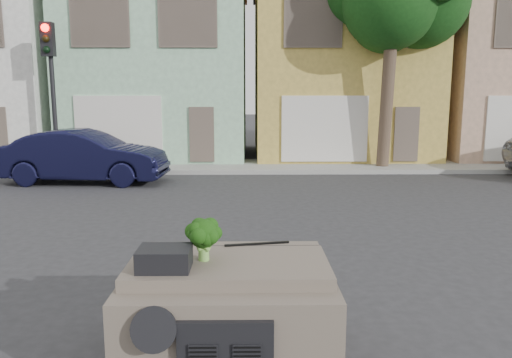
{
  "coord_description": "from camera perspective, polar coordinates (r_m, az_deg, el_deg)",
  "views": [
    {
      "loc": [
        0.2,
        -7.75,
        2.71
      ],
      "look_at": [
        0.31,
        0.5,
        1.3
      ],
      "focal_mm": 35.0,
      "sensor_mm": 36.0,
      "label": 1
    }
  ],
  "objects": [
    {
      "name": "tree_near",
      "position": [
        18.26,
        14.96,
        14.22
      ],
      "size": [
        4.4,
        4.0,
        8.5
      ],
      "primitive_type": "cube",
      "color": "#133B11",
      "rests_on": "ground"
    },
    {
      "name": "instrument_hump",
      "position": [
        4.71,
        -10.41,
        -8.91
      ],
      "size": [
        0.48,
        0.38,
        0.2
      ],
      "primitive_type": "cube",
      "color": "black",
      "rests_on": "car_dashboard"
    },
    {
      "name": "traffic_signal",
      "position": [
        18.5,
        -22.24,
        8.49
      ],
      "size": [
        0.4,
        0.4,
        5.1
      ],
      "primitive_type": "cube",
      "color": "black",
      "rests_on": "ground"
    },
    {
      "name": "townhouse_beige",
      "position": [
        24.97,
        26.69,
        11.13
      ],
      "size": [
        7.2,
        8.2,
        7.55
      ],
      "primitive_type": "cube",
      "color": "tan",
      "rests_on": "ground"
    },
    {
      "name": "wiper_arm",
      "position": [
        5.36,
        0.11,
        -7.41
      ],
      "size": [
        0.69,
        0.15,
        0.02
      ],
      "primitive_type": "cube",
      "rotation": [
        0.0,
        0.0,
        0.17
      ],
      "color": "black",
      "rests_on": "car_dashboard"
    },
    {
      "name": "ground_plane",
      "position": [
        8.21,
        -2.15,
        -9.58
      ],
      "size": [
        120.0,
        120.0,
        0.0
      ],
      "primitive_type": "plane",
      "color": "#303033",
      "rests_on": "ground"
    },
    {
      "name": "navy_sedan",
      "position": [
        16.3,
        -18.87,
        -0.4
      ],
      "size": [
        5.05,
        2.03,
        1.63
      ],
      "primitive_type": "imported",
      "rotation": [
        0.0,
        0.0,
        1.51
      ],
      "color": "black",
      "rests_on": "ground"
    },
    {
      "name": "townhouse_tan",
      "position": [
        22.59,
        9.14,
        12.28
      ],
      "size": [
        7.2,
        8.2,
        7.55
      ],
      "primitive_type": "cube",
      "color": "gold",
      "rests_on": "ground"
    },
    {
      "name": "broccoli",
      "position": [
        4.85,
        -6.02,
        -6.88
      ],
      "size": [
        0.36,
        0.36,
        0.42
      ],
      "primitive_type": "cube",
      "rotation": [
        0.0,
        0.0,
        0.04
      ],
      "color": "#12330A",
      "rests_on": "car_dashboard"
    },
    {
      "name": "townhouse_mint",
      "position": [
        22.58,
        -10.43,
        12.24
      ],
      "size": [
        7.2,
        8.2,
        7.55
      ],
      "primitive_type": "cube",
      "color": "#94C49E",
      "rests_on": "ground"
    },
    {
      "name": "car_dashboard",
      "position": [
        5.21,
        -3.01,
        -14.66
      ],
      "size": [
        2.0,
        1.8,
        1.12
      ],
      "primitive_type": "cube",
      "color": "#64594C",
      "rests_on": "ground"
    },
    {
      "name": "sidewalk",
      "position": [
        18.44,
        -1.37,
        1.48
      ],
      "size": [
        40.0,
        3.0,
        0.15
      ],
      "primitive_type": "cube",
      "color": "gray",
      "rests_on": "ground"
    }
  ]
}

